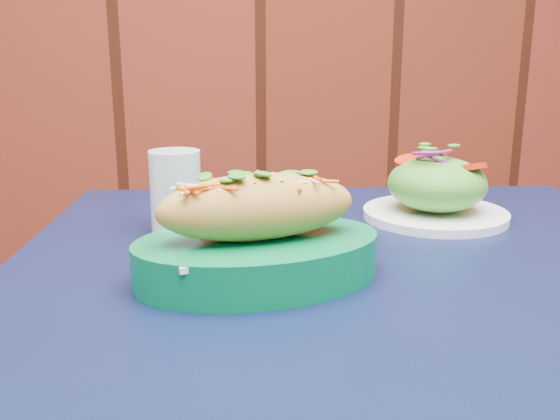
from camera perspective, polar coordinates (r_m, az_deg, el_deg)
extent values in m
cube|color=black|center=(0.70, 7.66, -6.37)|extent=(0.87, 0.87, 0.03)
cylinder|color=black|center=(1.17, -13.06, -17.92)|extent=(0.04, 0.04, 0.72)
cylinder|color=black|center=(1.24, 20.08, -16.58)|extent=(0.04, 0.04, 0.72)
cube|color=white|center=(0.64, -2.03, -2.88)|extent=(0.22, 0.16, 0.01)
ellipsoid|color=gold|center=(0.63, -2.06, 0.31)|extent=(0.22, 0.12, 0.07)
cylinder|color=white|center=(0.90, 13.98, -0.38)|extent=(0.20, 0.20, 0.01)
ellipsoid|color=#4C992D|center=(0.89, 14.15, 2.33)|extent=(0.14, 0.14, 0.08)
cylinder|color=red|center=(0.88, 17.17, 4.07)|extent=(0.04, 0.04, 0.01)
cylinder|color=red|center=(0.90, 11.74, 4.68)|extent=(0.04, 0.04, 0.01)
cylinder|color=red|center=(0.93, 13.33, 4.85)|extent=(0.04, 0.04, 0.01)
torus|color=#93206B|center=(0.89, 14.32, 5.02)|extent=(0.05, 0.05, 0.00)
torus|color=#93206B|center=(0.89, 14.34, 5.28)|extent=(0.05, 0.05, 0.00)
torus|color=#93206B|center=(0.88, 14.35, 5.53)|extent=(0.05, 0.05, 0.00)
cylinder|color=silver|center=(0.81, -9.51, 1.66)|extent=(0.07, 0.07, 0.11)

